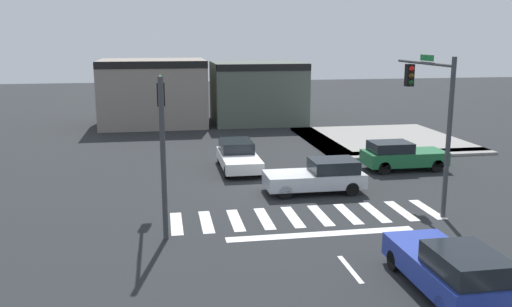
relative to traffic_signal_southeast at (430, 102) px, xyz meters
The scene contains 11 objects.
ground_plane 7.74m from the traffic_signal_southeast, 142.93° to the left, with size 120.00×120.00×0.00m, color #232628.
crosswalk_near 6.71m from the traffic_signal_southeast, behind, with size 10.45×2.55×0.01m.
bike_detector_marking 7.61m from the traffic_signal_southeast, 118.50° to the right, with size 0.92×0.92×0.01m.
curb_corner_northeast 14.35m from the traffic_signal_southeast, 75.95° to the left, with size 10.00×10.60×0.15m.
storefront_row 24.36m from the traffic_signal_southeast, 108.08° to the left, with size 15.76×6.68×5.04m.
traffic_signal_southeast is the anchor object (origin of this frame).
traffic_signal_southwest 10.58m from the traffic_signal_southeast, behind, with size 0.32×5.42×5.56m.
car_blue 8.94m from the traffic_signal_southeast, 112.18° to the right, with size 1.80×4.35×1.52m.
car_white 10.65m from the traffic_signal_southeast, 131.88° to the left, with size 1.87×4.55×1.38m.
car_green 6.99m from the traffic_signal_southeast, 74.59° to the left, with size 4.21×1.84×1.50m.
car_silver 5.77m from the traffic_signal_southeast, 145.51° to the left, with size 4.37×1.87×1.46m.
Camera 1 is at (-5.41, -24.12, 6.86)m, focal length 38.47 mm.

